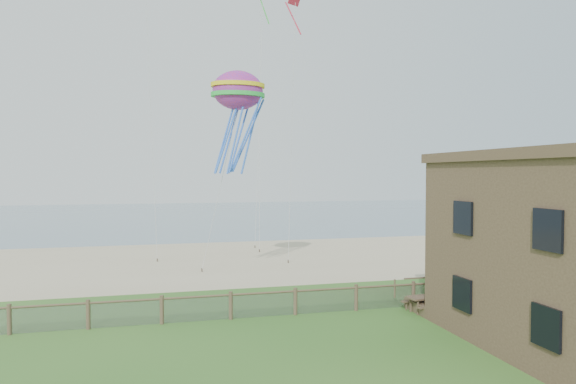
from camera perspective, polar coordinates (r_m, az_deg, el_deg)
ground at (r=18.93m, az=5.79°, el=-18.13°), size 160.00×160.00×0.00m
sand_beach at (r=39.71m, az=-5.22°, el=-7.44°), size 72.00×20.00×0.02m
ocean at (r=83.17m, az=-9.96°, el=-2.52°), size 160.00×68.00×0.02m
chainlink_fence at (r=24.24m, az=0.83°, el=-12.23°), size 36.20×0.20×1.25m
motel_deck at (r=29.57m, az=26.97°, el=-10.44°), size 15.00×2.00×0.50m
picnic_table at (r=25.65m, az=15.30°, el=-11.78°), size 2.23×1.81×0.86m
octopus_kite at (r=31.80m, az=-5.57°, el=8.06°), size 3.78×3.05×6.84m
kite_red at (r=34.92m, az=0.83°, el=19.77°), size 1.87×2.08×2.68m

